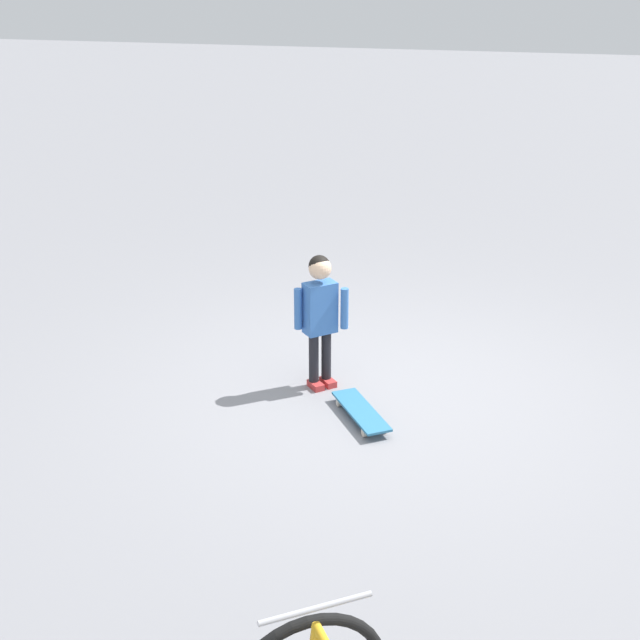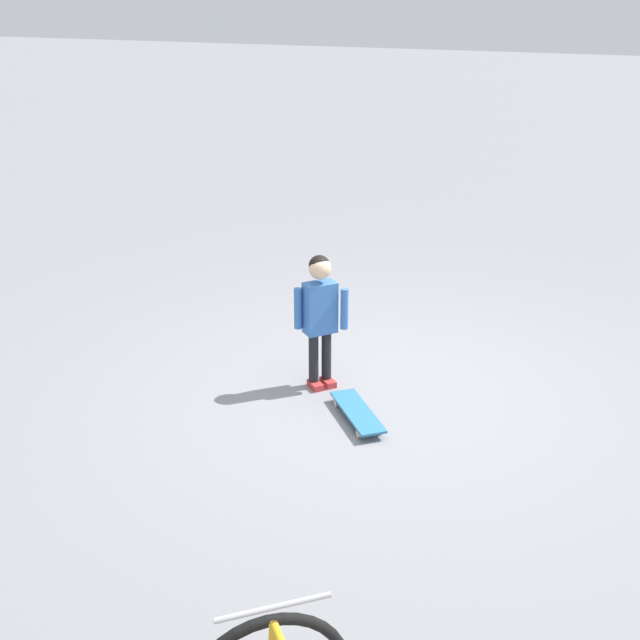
# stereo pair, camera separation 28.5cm
# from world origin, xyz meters

# --- Properties ---
(ground_plane) EXTENTS (50.00, 50.00, 0.00)m
(ground_plane) POSITION_xyz_m (0.00, 0.00, 0.00)
(ground_plane) COLOR gray
(child_person) EXTENTS (0.27, 0.40, 1.06)m
(child_person) POSITION_xyz_m (0.01, 0.48, 0.66)
(child_person) COLOR black
(child_person) RESTS_ON ground
(skateboard) EXTENTS (0.66, 0.54, 0.07)m
(skateboard) POSITION_xyz_m (-0.44, 0.06, 0.06)
(skateboard) COLOR teal
(skateboard) RESTS_ON ground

